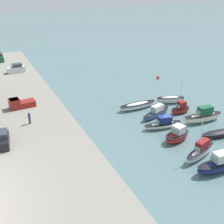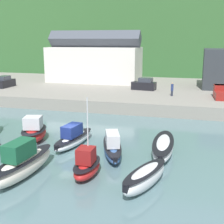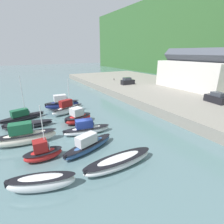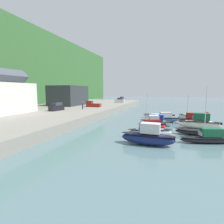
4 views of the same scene
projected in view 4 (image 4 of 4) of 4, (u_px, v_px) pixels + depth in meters
The scene contains 20 objects.
ground_plane at pixel (162, 125), 36.44m from camera, with size 320.00×320.00×0.00m, color slate.
quay_promenade at pixel (40, 114), 46.23m from camera, with size 116.11×31.97×1.78m.
yacht_club_building at pixel (69, 95), 64.40m from camera, with size 13.13×9.77×7.07m.
moored_boat_0 at pixel (148, 137), 23.12m from camera, with size 2.37×7.25×2.96m.
moored_boat_1 at pixel (150, 131), 26.75m from camera, with size 3.65×6.97×6.66m.
moored_boat_2 at pixel (152, 124), 32.01m from camera, with size 3.60×5.38×2.69m.
moored_boat_3 at pixel (156, 121), 36.28m from camera, with size 2.63×7.07×2.25m.
moored_boat_4 at pixel (164, 118), 40.03m from camera, with size 3.98×7.45×2.22m.
moored_boat_5 at pixel (159, 116), 44.82m from camera, with size 2.26×8.07×1.29m.
moored_boat_6 at pixel (209, 138), 23.98m from camera, with size 3.77×7.92×7.73m.
moored_boat_7 at pixel (199, 132), 27.90m from camera, with size 2.59×7.54×0.98m.
moored_boat_8 at pixel (199, 123), 32.77m from camera, with size 2.42×7.84×2.98m.
moored_boat_9 at pixel (189, 120), 37.77m from camera, with size 1.77×4.12×6.29m.
moored_boat_10 at pixel (190, 117), 41.98m from camera, with size 3.28×5.96×1.56m.
parked_car_0 at pixel (57, 107), 47.02m from camera, with size 4.41×2.37×2.16m.
parked_car_1 at pixel (120, 100), 77.18m from camera, with size 2.02×4.29×2.16m.
parked_car_2 at pixel (122, 99), 89.60m from camera, with size 4.22×1.86×2.16m.
pickup_truck_0 at pixel (92, 104), 57.44m from camera, with size 2.24×4.84×1.90m.
person_on_quay at pixel (83, 105), 50.39m from camera, with size 0.40×0.40×2.14m.
mooring_buoy_0 at pixel (208, 113), 53.41m from camera, with size 0.73×0.73×0.73m.
Camera 4 is at (-37.29, -1.53, 7.23)m, focal length 28.00 mm.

